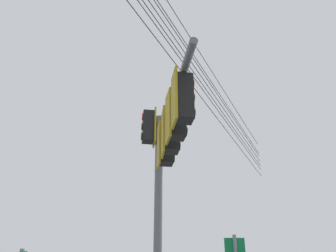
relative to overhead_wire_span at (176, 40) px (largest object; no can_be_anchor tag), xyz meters
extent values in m
cylinder|color=slate|center=(1.00, -0.71, -6.92)|extent=(0.20, 0.20, 6.45)
cylinder|color=slate|center=(3.11, -0.75, -4.57)|extent=(4.22, 0.22, 0.14)
cube|color=black|center=(1.01, -0.41, -4.02)|extent=(0.31, 0.31, 0.90)
cube|color=#B29319|center=(1.01, -0.58, -4.02)|extent=(0.44, 0.05, 1.04)
cylinder|color=red|center=(1.01, -0.25, -3.72)|extent=(0.20, 0.03, 0.20)
cylinder|color=#3C2703|center=(1.01, -0.25, -4.02)|extent=(0.20, 0.03, 0.20)
cylinder|color=black|center=(1.01, -0.25, -4.32)|extent=(0.20, 0.03, 0.20)
cube|color=black|center=(1.00, -1.01, -4.02)|extent=(0.31, 0.31, 0.90)
cube|color=#B29319|center=(1.00, -0.84, -4.02)|extent=(0.44, 0.05, 1.04)
cylinder|color=red|center=(0.99, -1.18, -3.72)|extent=(0.20, 0.03, 0.20)
cylinder|color=#3C2703|center=(0.99, -1.18, -4.02)|extent=(0.20, 0.03, 0.20)
cylinder|color=black|center=(0.99, -1.18, -4.32)|extent=(0.20, 0.03, 0.20)
cube|color=black|center=(2.29, -0.74, -5.12)|extent=(0.31, 0.31, 0.90)
cube|color=#B29319|center=(2.28, -0.91, -5.12)|extent=(0.44, 0.06, 1.04)
cylinder|color=red|center=(2.29, -0.57, -4.82)|extent=(0.20, 0.04, 0.20)
cylinder|color=#3C2703|center=(2.29, -0.57, -5.12)|extent=(0.20, 0.04, 0.20)
cylinder|color=black|center=(2.29, -0.57, -5.42)|extent=(0.20, 0.04, 0.20)
cube|color=black|center=(2.97, -0.75, -5.12)|extent=(0.32, 0.32, 0.90)
cube|color=#B29319|center=(2.96, -0.92, -5.12)|extent=(0.44, 0.07, 1.04)
cylinder|color=red|center=(2.98, -0.59, -4.82)|extent=(0.20, 0.04, 0.20)
cylinder|color=#3C2703|center=(2.98, -0.59, -5.12)|extent=(0.20, 0.04, 0.20)
cylinder|color=black|center=(2.98, -0.59, -5.42)|extent=(0.20, 0.04, 0.20)
cube|color=black|center=(3.65, -0.76, -5.12)|extent=(0.30, 0.30, 0.90)
cube|color=#B29319|center=(3.66, -0.93, -5.12)|extent=(0.44, 0.05, 1.04)
cylinder|color=red|center=(3.65, -0.60, -4.82)|extent=(0.20, 0.03, 0.20)
cylinder|color=#3C2703|center=(3.65, -0.60, -5.12)|extent=(0.20, 0.03, 0.20)
cylinder|color=black|center=(3.65, -0.60, -5.42)|extent=(0.20, 0.03, 0.20)
cube|color=black|center=(4.34, -0.78, -5.12)|extent=(0.31, 0.31, 0.90)
cube|color=#B29319|center=(4.33, -0.95, -5.12)|extent=(0.44, 0.05, 1.04)
cylinder|color=red|center=(4.34, -0.61, -4.82)|extent=(0.20, 0.03, 0.20)
cylinder|color=#3C2703|center=(4.34, -0.61, -5.12)|extent=(0.20, 0.03, 0.20)
cylinder|color=black|center=(4.34, -0.61, -5.42)|extent=(0.20, 0.03, 0.20)
cube|color=#0C7238|center=(2.73, 0.52, -7.34)|extent=(0.10, 0.39, 0.32)
cube|color=white|center=(2.72, 0.53, -7.34)|extent=(0.07, 0.33, 0.26)
cylinder|color=black|center=(0.00, 0.00, -1.09)|extent=(22.10, 15.66, 0.68)
cylinder|color=black|center=(0.00, 0.00, -0.60)|extent=(22.10, 15.66, 0.68)
cylinder|color=black|center=(0.00, 0.00, -0.34)|extent=(22.10, 15.66, 0.68)
cylinder|color=black|center=(0.00, 0.00, -0.01)|extent=(22.10, 15.66, 0.68)
cylinder|color=black|center=(0.00, 0.00, 0.32)|extent=(22.10, 15.66, 0.68)
cylinder|color=black|center=(0.00, 0.00, 0.52)|extent=(22.10, 15.66, 0.68)
cylinder|color=black|center=(0.00, 0.00, 1.20)|extent=(22.10, 15.66, 0.68)
camera|label=1|loc=(9.52, -1.98, -8.40)|focal=38.12mm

